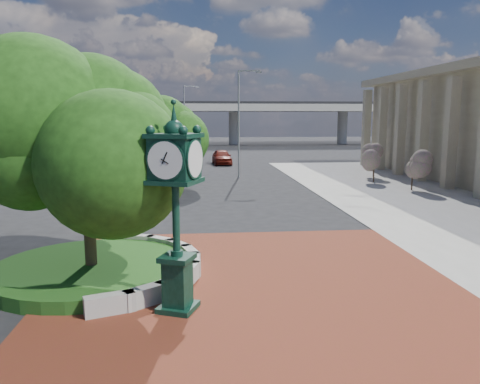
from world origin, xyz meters
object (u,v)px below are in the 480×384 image
object	(u,v)px
post_clock	(176,200)
parked_car	(222,157)
street_lamp_near	(241,115)
street_lamp_far	(186,116)

from	to	relation	value
post_clock	parked_car	size ratio (longest dim) A/B	1.15
post_clock	street_lamp_near	bearing A→B (deg)	81.13
parked_car	street_lamp_far	world-z (taller)	street_lamp_far
street_lamp_near	street_lamp_far	bearing A→B (deg)	104.59
post_clock	parked_car	distance (m)	37.66
parked_car	street_lamp_far	distance (m)	9.81
street_lamp_far	street_lamp_near	bearing A→B (deg)	-75.41
post_clock	parked_car	world-z (taller)	post_clock
post_clock	parked_car	bearing A→B (deg)	85.21
parked_car	street_lamp_far	bearing A→B (deg)	112.63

